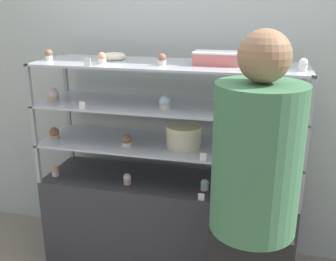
# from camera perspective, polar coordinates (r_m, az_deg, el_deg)

# --- Properties ---
(back_wall) EXTENTS (8.00, 0.05, 2.60)m
(back_wall) POSITION_cam_1_polar(r_m,az_deg,el_deg) (2.66, 1.98, 9.16)
(back_wall) COLOR #A8B2AD
(back_wall) RESTS_ON ground_plane
(display_base) EXTENTS (1.57, 0.46, 0.64)m
(display_base) POSITION_cam_1_polar(r_m,az_deg,el_deg) (2.66, 0.00, -13.48)
(display_base) COLOR #333338
(display_base) RESTS_ON ground_plane
(display_riser_lower) EXTENTS (1.57, 0.46, 0.25)m
(display_riser_lower) POSITION_cam_1_polar(r_m,az_deg,el_deg) (2.42, 0.00, -2.24)
(display_riser_lower) COLOR #99999E
(display_riser_lower) RESTS_ON display_base
(display_riser_middle) EXTENTS (1.57, 0.46, 0.25)m
(display_riser_middle) POSITION_cam_1_polar(r_m,az_deg,el_deg) (2.34, 0.00, 3.42)
(display_riser_middle) COLOR #99999E
(display_riser_middle) RESTS_ON display_riser_lower
(display_riser_upper) EXTENTS (1.57, 0.46, 0.25)m
(display_riser_upper) POSITION_cam_1_polar(r_m,az_deg,el_deg) (2.29, 0.00, 9.40)
(display_riser_upper) COLOR #99999E
(display_riser_upper) RESTS_ON display_riser_middle
(layer_cake_centerpiece) EXTENTS (0.22, 0.22, 0.13)m
(layer_cake_centerpiece) POSITION_cam_1_polar(r_m,az_deg,el_deg) (2.35, 2.29, -0.79)
(layer_cake_centerpiece) COLOR beige
(layer_cake_centerpiece) RESTS_ON display_riser_lower
(sheet_cake_frosted) EXTENTS (0.25, 0.15, 0.07)m
(sheet_cake_frosted) POSITION_cam_1_polar(r_m,az_deg,el_deg) (2.24, 7.06, 10.38)
(sheet_cake_frosted) COLOR #C66660
(sheet_cake_frosted) RESTS_ON display_riser_upper
(cupcake_0) EXTENTS (0.05, 0.05, 0.07)m
(cupcake_0) POSITION_cam_1_polar(r_m,az_deg,el_deg) (2.66, -16.04, -5.66)
(cupcake_0) COLOR white
(cupcake_0) RESTS_ON display_base
(cupcake_1) EXTENTS (0.05, 0.05, 0.07)m
(cupcake_1) POSITION_cam_1_polar(r_m,az_deg,el_deg) (2.46, -5.93, -6.98)
(cupcake_1) COLOR #CCB28C
(cupcake_1) RESTS_ON display_base
(cupcake_2) EXTENTS (0.05, 0.05, 0.07)m
(cupcake_2) POSITION_cam_1_polar(r_m,az_deg,el_deg) (2.39, 5.34, -7.83)
(cupcake_2) COLOR beige
(cupcake_2) RESTS_ON display_base
(cupcake_3) EXTENTS (0.05, 0.05, 0.07)m
(cupcake_3) POSITION_cam_1_polar(r_m,az_deg,el_deg) (2.34, 17.23, -9.22)
(cupcake_3) COLOR beige
(cupcake_3) RESTS_ON display_base
(price_tag_0) EXTENTS (0.04, 0.00, 0.04)m
(price_tag_0) POSITION_cam_1_polar(r_m,az_deg,el_deg) (2.27, 4.84, -9.59)
(price_tag_0) COLOR white
(price_tag_0) RESTS_ON display_base
(cupcake_4) EXTENTS (0.06, 0.06, 0.07)m
(cupcake_4) POSITION_cam_1_polar(r_m,az_deg,el_deg) (2.60, -16.18, -0.38)
(cupcake_4) COLOR #CCB28C
(cupcake_4) RESTS_ON display_riser_lower
(cupcake_5) EXTENTS (0.06, 0.06, 0.07)m
(cupcake_5) POSITION_cam_1_polar(r_m,az_deg,el_deg) (2.38, -6.04, -1.43)
(cupcake_5) COLOR white
(cupcake_5) RESTS_ON display_riser_lower
(cupcake_6) EXTENTS (0.06, 0.06, 0.07)m
(cupcake_6) POSITION_cam_1_polar(r_m,az_deg,el_deg) (2.26, 17.94, -3.41)
(cupcake_6) COLOR beige
(cupcake_6) RESTS_ON display_riser_lower
(price_tag_1) EXTENTS (0.04, 0.00, 0.04)m
(price_tag_1) POSITION_cam_1_polar(r_m,az_deg,el_deg) (2.16, 5.13, -3.82)
(price_tag_1) COLOR white
(price_tag_1) RESTS_ON display_riser_lower
(cupcake_7) EXTENTS (0.07, 0.07, 0.08)m
(cupcake_7) POSITION_cam_1_polar(r_m,az_deg,el_deg) (2.54, -16.31, 5.04)
(cupcake_7) COLOR #CCB28C
(cupcake_7) RESTS_ON display_riser_middle
(cupcake_8) EXTENTS (0.07, 0.07, 0.08)m
(cupcake_8) POSITION_cam_1_polar(r_m,az_deg,el_deg) (2.24, -0.44, 4.04)
(cupcake_8) COLOR beige
(cupcake_8) RESTS_ON display_riser_middle
(cupcake_9) EXTENTS (0.07, 0.07, 0.08)m
(cupcake_9) POSITION_cam_1_polar(r_m,az_deg,el_deg) (2.15, 18.11, 2.52)
(cupcake_9) COLOR #CCB28C
(cupcake_9) RESTS_ON display_riser_middle
(price_tag_2) EXTENTS (0.04, 0.00, 0.04)m
(price_tag_2) POSITION_cam_1_polar(r_m,az_deg,el_deg) (2.29, -12.35, 3.59)
(price_tag_2) COLOR white
(price_tag_2) RESTS_ON display_riser_middle
(cupcake_10) EXTENTS (0.05, 0.05, 0.07)m
(cupcake_10) POSITION_cam_1_polar(r_m,az_deg,el_deg) (2.51, -16.90, 10.46)
(cupcake_10) COLOR beige
(cupcake_10) RESTS_ON display_riser_upper
(cupcake_11) EXTENTS (0.05, 0.05, 0.07)m
(cupcake_11) POSITION_cam_1_polar(r_m,az_deg,el_deg) (2.29, -9.54, 10.32)
(cupcake_11) COLOR white
(cupcake_11) RESTS_ON display_riser_upper
(cupcake_12) EXTENTS (0.05, 0.05, 0.07)m
(cupcake_12) POSITION_cam_1_polar(r_m,az_deg,el_deg) (2.21, -0.88, 10.26)
(cupcake_12) COLOR beige
(cupcake_12) RESTS_ON display_riser_upper
(cupcake_13) EXTENTS (0.05, 0.05, 0.07)m
(cupcake_13) POSITION_cam_1_polar(r_m,az_deg,el_deg) (2.14, 19.03, 9.02)
(cupcake_13) COLOR white
(cupcake_13) RESTS_ON display_riser_upper
(price_tag_3) EXTENTS (0.04, 0.00, 0.04)m
(price_tag_3) POSITION_cam_1_polar(r_m,az_deg,el_deg) (2.22, -11.61, 9.68)
(price_tag_3) COLOR white
(price_tag_3) RESTS_ON display_riser_upper
(donut_glazed) EXTENTS (0.14, 0.14, 0.04)m
(donut_glazed) POSITION_cam_1_polar(r_m,az_deg,el_deg) (2.45, -7.87, 10.60)
(donut_glazed) COLOR #EFE5CC
(donut_glazed) RESTS_ON display_riser_upper
(customer_figure) EXTENTS (0.38, 0.38, 1.62)m
(customer_figure) POSITION_cam_1_polar(r_m,az_deg,el_deg) (1.80, 12.25, -10.46)
(customer_figure) COLOR black
(customer_figure) RESTS_ON ground_plane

